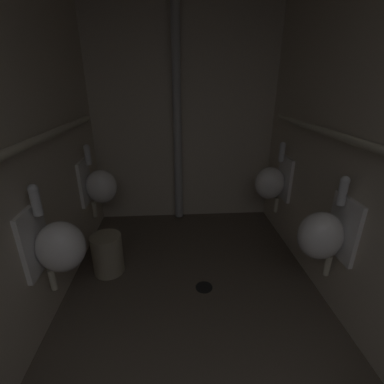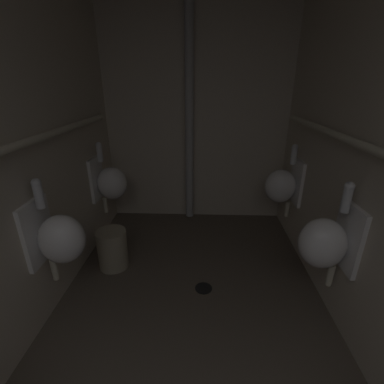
% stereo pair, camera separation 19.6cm
% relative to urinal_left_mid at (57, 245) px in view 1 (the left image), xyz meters
% --- Properties ---
extents(floor, '(2.16, 3.33, 0.08)m').
position_rel_urinal_left_mid_xyz_m(floor, '(0.87, -0.01, -0.66)').
color(floor, brown).
rests_on(floor, ground).
extents(wall_left, '(0.06, 3.33, 2.49)m').
position_rel_urinal_left_mid_xyz_m(wall_left, '(-0.18, -0.01, 0.62)').
color(wall_left, beige).
rests_on(wall_left, ground).
extents(wall_right, '(0.06, 3.33, 2.49)m').
position_rel_urinal_left_mid_xyz_m(wall_right, '(1.92, -0.01, 0.62)').
color(wall_right, beige).
rests_on(wall_right, ground).
extents(wall_back, '(2.16, 0.06, 2.49)m').
position_rel_urinal_left_mid_xyz_m(wall_back, '(0.87, 1.63, 0.62)').
color(wall_back, beige).
rests_on(wall_back, ground).
extents(urinal_left_mid, '(0.32, 0.30, 0.76)m').
position_rel_urinal_left_mid_xyz_m(urinal_left_mid, '(0.00, 0.00, 0.00)').
color(urinal_left_mid, white).
extents(urinal_left_far, '(0.32, 0.30, 0.76)m').
position_rel_urinal_left_mid_xyz_m(urinal_left_far, '(0.00, 1.06, 0.00)').
color(urinal_left_far, white).
extents(urinal_right_mid, '(0.32, 0.30, 0.76)m').
position_rel_urinal_left_mid_xyz_m(urinal_right_mid, '(1.75, 0.02, 0.00)').
color(urinal_right_mid, white).
extents(urinal_right_far, '(0.32, 0.30, 0.76)m').
position_rel_urinal_left_mid_xyz_m(urinal_right_far, '(1.75, 1.05, 0.00)').
color(urinal_right_far, white).
extents(supply_pipe_left, '(0.06, 2.60, 0.06)m').
position_rel_urinal_left_mid_xyz_m(supply_pipe_left, '(-0.09, -0.01, 0.63)').
color(supply_pipe_left, beige).
extents(supply_pipe_right, '(0.06, 2.63, 0.06)m').
position_rel_urinal_left_mid_xyz_m(supply_pipe_right, '(1.83, -0.03, 0.63)').
color(supply_pipe_right, beige).
extents(standpipe_back_wall, '(0.09, 0.09, 2.44)m').
position_rel_urinal_left_mid_xyz_m(standpipe_back_wall, '(0.80, 1.52, 0.62)').
color(standpipe_back_wall, '#B2B2B2').
rests_on(standpipe_back_wall, ground).
extents(floor_drain, '(0.14, 0.14, 0.01)m').
position_rel_urinal_left_mid_xyz_m(floor_drain, '(0.97, 0.26, -0.62)').
color(floor_drain, black).
rests_on(floor_drain, ground).
extents(waste_bin, '(0.26, 0.26, 0.36)m').
position_rel_urinal_left_mid_xyz_m(waste_bin, '(0.15, 0.53, -0.44)').
color(waste_bin, '#9E937A').
rests_on(waste_bin, ground).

